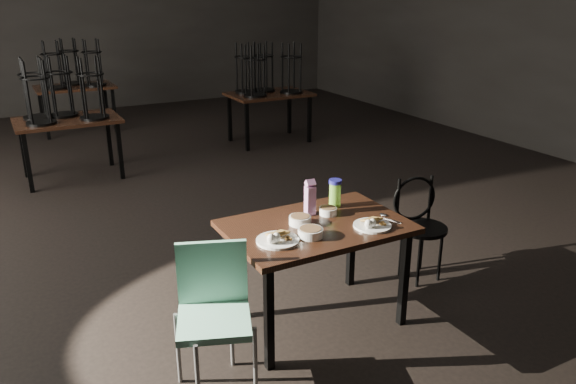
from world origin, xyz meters
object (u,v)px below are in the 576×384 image
water_bottle (335,193)px  school_chair (213,305)px  main_table (316,235)px  bentwood_chair (419,220)px  juice_carton (310,198)px

water_bottle → school_chair: size_ratio=0.23×
main_table → bentwood_chair: bearing=10.5°
juice_carton → school_chair: size_ratio=0.29×
bentwood_chair → water_bottle: bearing=-169.1°
school_chair → water_bottle: bearing=44.6°
water_bottle → school_chair: bearing=-156.2°
juice_carton → school_chair: (-0.91, -0.46, -0.34)m
water_bottle → school_chair: 1.29m
school_chair → bentwood_chair: bearing=35.0°
bentwood_chair → main_table: bearing=-158.0°
main_table → juice_carton: (0.05, 0.17, 0.20)m
juice_carton → school_chair: juice_carton is taller
bentwood_chair → juice_carton: bearing=-166.9°
main_table → bentwood_chair: (1.09, 0.20, -0.18)m
juice_carton → water_bottle: size_ratio=1.25×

